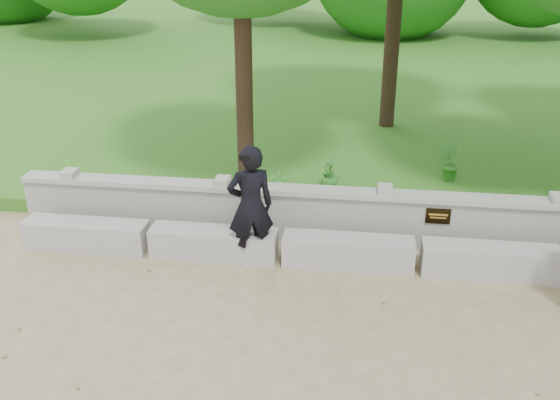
{
  "coord_description": "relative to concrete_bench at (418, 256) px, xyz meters",
  "views": [
    {
      "loc": [
        -0.91,
        -6.16,
        4.58
      ],
      "look_at": [
        -2.01,
        1.95,
        0.97
      ],
      "focal_mm": 40.0,
      "sensor_mm": 36.0,
      "label": 1
    }
  ],
  "objects": [
    {
      "name": "shrub_d",
      "position": [
        -1.41,
        2.31,
        0.32
      ],
      "size": [
        0.38,
        0.4,
        0.58
      ],
      "primitive_type": "imported",
      "rotation": [
        0.0,
        0.0,
        5.03
      ],
      "color": "#357B2A",
      "rests_on": "lawn"
    },
    {
      "name": "lawn",
      "position": [
        -0.0,
        12.1,
        -0.1
      ],
      "size": [
        40.0,
        22.0,
        0.25
      ],
      "primitive_type": "cube",
      "color": "#29661A",
      "rests_on": "ground"
    },
    {
      "name": "parapet_wall",
      "position": [
        0.0,
        0.7,
        0.24
      ],
      "size": [
        12.5,
        0.35,
        0.9
      ],
      "color": "#9C9A93",
      "rests_on": "ground"
    },
    {
      "name": "ground",
      "position": [
        -0.0,
        -1.9,
        -0.22
      ],
      "size": [
        80.0,
        80.0,
        0.0
      ],
      "primitive_type": "plane",
      "color": "tan",
      "rests_on": "ground"
    },
    {
      "name": "man_main",
      "position": [
        -2.41,
        -0.1,
        0.69
      ],
      "size": [
        0.78,
        0.72,
        1.83
      ],
      "color": "black",
      "rests_on": "ground"
    },
    {
      "name": "shrub_a",
      "position": [
        -2.19,
        1.4,
        0.34
      ],
      "size": [
        0.38,
        0.32,
        0.62
      ],
      "primitive_type": "imported",
      "rotation": [
        0.0,
        0.0,
        0.35
      ],
      "color": "#357B2A",
      "rests_on": "lawn"
    },
    {
      "name": "concrete_bench",
      "position": [
        0.0,
        0.0,
        0.0
      ],
      "size": [
        11.9,
        0.45,
        0.45
      ],
      "color": "#A6A49D",
      "rests_on": "ground"
    },
    {
      "name": "shrub_b",
      "position": [
        0.73,
        3.01,
        0.36
      ],
      "size": [
        0.47,
        0.46,
        0.67
      ],
      "primitive_type": "imported",
      "rotation": [
        0.0,
        0.0,
        2.48
      ],
      "color": "#357B2A",
      "rests_on": "lawn"
    }
  ]
}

